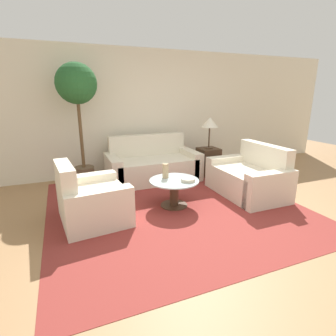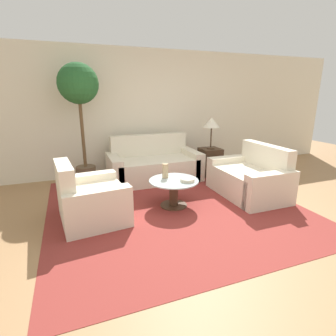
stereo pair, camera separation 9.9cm
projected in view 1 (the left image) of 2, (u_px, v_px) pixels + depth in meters
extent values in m
plane|color=#9E754C|center=(205.00, 224.00, 3.53)|extent=(14.00, 14.00, 0.00)
cube|color=beige|center=(143.00, 113.00, 5.65)|extent=(10.00, 0.06, 2.60)
cube|color=maroon|center=(174.00, 205.00, 4.11)|extent=(3.71, 3.65, 0.01)
cube|color=beige|center=(153.00, 169.00, 5.27)|extent=(1.61, 0.92, 0.45)
cube|color=beige|center=(147.00, 155.00, 5.54)|extent=(1.61, 0.18, 0.88)
cube|color=beige|center=(113.00, 171.00, 4.96)|extent=(0.20, 0.92, 0.56)
cube|color=beige|center=(189.00, 163.00, 5.55)|extent=(0.20, 0.92, 0.56)
cube|color=beige|center=(94.00, 205.00, 3.59)|extent=(0.92, 0.82, 0.45)
cube|color=beige|center=(67.00, 196.00, 3.38)|extent=(0.26, 0.75, 0.84)
cube|color=beige|center=(101.00, 212.00, 3.26)|extent=(0.86, 0.29, 0.56)
cube|color=beige|center=(88.00, 193.00, 3.89)|extent=(0.86, 0.29, 0.56)
cube|color=beige|center=(246.00, 182.00, 4.52)|extent=(0.88, 1.13, 0.45)
cube|color=beige|center=(263.00, 168.00, 4.59)|extent=(0.19, 1.13, 0.86)
cube|color=beige|center=(228.00, 170.00, 5.01)|extent=(0.87, 0.21, 0.56)
cube|color=beige|center=(270.00, 190.00, 4.01)|extent=(0.87, 0.21, 0.56)
cylinder|color=#422D1E|center=(174.00, 205.00, 4.11)|extent=(0.42, 0.42, 0.02)
cylinder|color=#422D1E|center=(174.00, 194.00, 4.06)|extent=(0.14, 0.14, 0.41)
cylinder|color=#B2C6C6|center=(174.00, 181.00, 4.00)|extent=(0.76, 0.76, 0.02)
cube|color=#422D1E|center=(208.00, 161.00, 5.64)|extent=(0.41, 0.41, 0.58)
cylinder|color=#422D1E|center=(209.00, 148.00, 5.56)|extent=(0.18, 0.18, 0.02)
cylinder|color=#422D1E|center=(209.00, 137.00, 5.50)|extent=(0.03, 0.03, 0.42)
cone|color=beige|center=(210.00, 122.00, 5.41)|extent=(0.35, 0.35, 0.20)
cylinder|color=brown|center=(85.00, 176.00, 4.99)|extent=(0.37, 0.37, 0.36)
cylinder|color=brown|center=(81.00, 132.00, 4.76)|extent=(0.06, 0.06, 1.31)
sphere|color=#235628|center=(76.00, 83.00, 4.53)|extent=(0.71, 0.71, 0.71)
cylinder|color=tan|center=(165.00, 171.00, 4.07)|extent=(0.10, 0.10, 0.23)
cylinder|color=beige|center=(188.00, 180.00, 3.93)|extent=(0.21, 0.21, 0.05)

